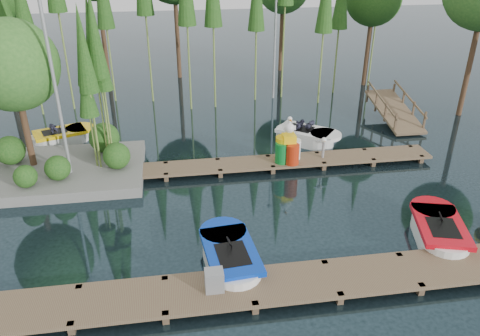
{
  "coord_description": "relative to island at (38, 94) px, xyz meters",
  "views": [
    {
      "loc": [
        -1.68,
        -13.56,
        8.28
      ],
      "look_at": [
        0.5,
        0.5,
        1.1
      ],
      "focal_mm": 35.0,
      "sensor_mm": 36.0,
      "label": 1
    }
  ],
  "objects": [
    {
      "name": "boat_white_far",
      "position": [
        10.37,
        1.41,
        -2.87
      ],
      "size": [
        3.13,
        2.88,
        1.39
      ],
      "rotation": [
        0.0,
        0.0,
        0.02
      ],
      "color": "white",
      "rests_on": "ground"
    },
    {
      "name": "boat_yellow_far",
      "position": [
        -0.23,
        3.03,
        -2.9
      ],
      "size": [
        2.96,
        2.11,
        1.36
      ],
      "rotation": [
        0.0,
        0.0,
        0.02
      ],
      "color": "white",
      "rests_on": "ground"
    },
    {
      "name": "boat_red",
      "position": [
        12.27,
        -6.28,
        -2.9
      ],
      "size": [
        2.08,
        3.2,
        0.99
      ],
      "rotation": [
        0.0,
        0.0,
        -0.28
      ],
      "color": "white",
      "rests_on": "ground"
    },
    {
      "name": "boat_blue",
      "position": [
        5.94,
        -6.59,
        -2.89
      ],
      "size": [
        1.6,
        3.09,
        1.0
      ],
      "rotation": [
        0.0,
        0.0,
        0.09
      ],
      "color": "white",
      "rests_on": "ground"
    },
    {
      "name": "ground_plane",
      "position": [
        6.3,
        -3.29,
        -3.18
      ],
      "size": [
        90.0,
        90.0,
        0.0
      ],
      "primitive_type": "plane",
      "color": "#1D2F36"
    },
    {
      "name": "island",
      "position": [
        0.0,
        0.0,
        0.0
      ],
      "size": [
        6.2,
        4.2,
        6.75
      ],
      "color": "slate",
      "rests_on": "ground"
    },
    {
      "name": "drum_cluster",
      "position": [
        9.01,
        -0.94,
        -2.34
      ],
      "size": [
        1.07,
        0.98,
        1.84
      ],
      "color": "#0C6F26",
      "rests_on": "far_dock"
    },
    {
      "name": "lamp_rear",
      "position": [
        10.3,
        7.71,
        1.08
      ],
      "size": [
        0.3,
        0.3,
        7.25
      ],
      "color": "gray",
      "rests_on": "ground"
    },
    {
      "name": "yellow_barrel",
      "position": [
        8.83,
        -0.79,
        -2.4
      ],
      "size": [
        0.65,
        0.65,
        0.97
      ],
      "primitive_type": "cylinder",
      "color": "yellow",
      "rests_on": "far_dock"
    },
    {
      "name": "far_dock",
      "position": [
        7.3,
        -0.79,
        -2.95
      ],
      "size": [
        15.0,
        1.2,
        0.5
      ],
      "color": "brown",
      "rests_on": "ground"
    },
    {
      "name": "seagull_post",
      "position": [
        10.43,
        -0.79,
        -2.31
      ],
      "size": [
        0.53,
        0.29,
        0.85
      ],
      "color": "gray",
      "rests_on": "far_dock"
    },
    {
      "name": "utility_cabinet",
      "position": [
        5.38,
        -7.79,
        -2.6
      ],
      "size": [
        0.46,
        0.39,
        0.57
      ],
      "primitive_type": "cube",
      "color": "gray",
      "rests_on": "near_dock"
    },
    {
      "name": "near_dock",
      "position": [
        6.3,
        -7.79,
        -2.95
      ],
      "size": [
        18.0,
        1.5,
        0.5
      ],
      "color": "brown",
      "rests_on": "ground"
    },
    {
      "name": "ramp",
      "position": [
        15.3,
        3.21,
        -2.6
      ],
      "size": [
        1.5,
        3.94,
        1.49
      ],
      "color": "brown",
      "rests_on": "ground"
    },
    {
      "name": "lamp_island",
      "position": [
        0.8,
        -0.79,
        1.08
      ],
      "size": [
        0.3,
        0.3,
        7.25
      ],
      "color": "gray",
      "rests_on": "ground"
    }
  ]
}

